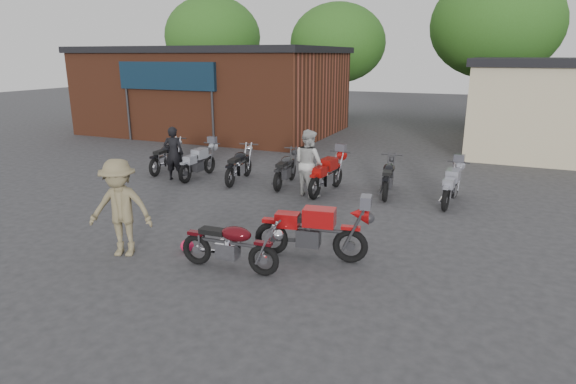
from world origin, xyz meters
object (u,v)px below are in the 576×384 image
at_px(person_tan, 120,208).
at_px(row_bike_2, 239,163).
at_px(sportbike, 313,229).
at_px(row_bike_3, 285,167).
at_px(vintage_motorcycle, 231,242).
at_px(row_bike_0, 166,155).
at_px(row_bike_5, 388,175).
at_px(helmet, 187,246).
at_px(row_bike_1, 198,161).
at_px(row_bike_6, 452,184).
at_px(person_dark, 174,154).
at_px(person_light, 309,163).
at_px(row_bike_4, 327,173).

relative_size(person_tan, row_bike_2, 0.97).
distance_m(sportbike, row_bike_3, 5.60).
xyz_separation_m(vintage_motorcycle, row_bike_0, (-6.01, 6.06, 0.02)).
bearing_deg(row_bike_5, person_tan, 141.51).
relative_size(helmet, row_bike_1, 0.14).
relative_size(row_bike_3, row_bike_6, 1.02).
bearing_deg(sportbike, row_bike_0, 136.59).
distance_m(row_bike_2, row_bike_3, 1.55).
xyz_separation_m(row_bike_0, row_bike_2, (2.97, -0.22, 0.01)).
bearing_deg(person_dark, row_bike_0, -59.96).
xyz_separation_m(helmet, row_bike_2, (-1.77, 5.44, 0.46)).
relative_size(vintage_motorcycle, sportbike, 0.88).
relative_size(person_tan, row_bike_5, 1.01).
relative_size(vintage_motorcycle, row_bike_5, 0.98).
height_order(sportbike, person_tan, person_tan).
xyz_separation_m(person_light, row_bike_4, (0.39, 0.47, -0.35)).
relative_size(person_light, row_bike_6, 0.99).
bearing_deg(person_dark, person_light, 162.13).
height_order(vintage_motorcycle, row_bike_3, row_bike_3).
bearing_deg(row_bike_4, sportbike, -157.91).
distance_m(person_light, row_bike_2, 2.67).
bearing_deg(sportbike, row_bike_1, 132.00).
bearing_deg(row_bike_4, row_bike_0, 93.36).
bearing_deg(row_bike_6, person_tan, 142.21).
xyz_separation_m(person_light, person_tan, (-1.90, -5.46, 0.04)).
xyz_separation_m(row_bike_3, row_bike_5, (3.12, 0.22, -0.00)).
bearing_deg(row_bike_1, helmet, -148.98).
xyz_separation_m(helmet, person_light, (0.81, 4.84, 0.82)).
relative_size(row_bike_1, row_bike_6, 1.02).
distance_m(row_bike_4, row_bike_5, 1.76).
relative_size(helmet, person_dark, 0.16).
bearing_deg(row_bike_6, vintage_motorcycle, 155.61).
bearing_deg(sportbike, row_bike_2, 122.92).
height_order(person_dark, row_bike_5, person_dark).
distance_m(person_tan, row_bike_2, 6.11).
height_order(person_light, row_bike_1, person_light).
bearing_deg(person_tan, vintage_motorcycle, -13.93).
distance_m(row_bike_0, row_bike_2, 2.97).
relative_size(row_bike_0, row_bike_3, 1.02).
bearing_deg(row_bike_0, row_bike_1, -109.15).
bearing_deg(helmet, person_dark, 128.16).
height_order(row_bike_5, row_bike_6, row_bike_5).
distance_m(row_bike_1, row_bike_4, 4.42).
distance_m(sportbike, row_bike_6, 5.35).
xyz_separation_m(helmet, row_bike_3, (-0.23, 5.58, 0.44)).
bearing_deg(person_light, row_bike_3, -5.28).
xyz_separation_m(helmet, person_dark, (-3.78, 4.81, 0.73)).
bearing_deg(row_bike_6, person_light, 105.83).
height_order(person_dark, row_bike_2, person_dark).
xyz_separation_m(vintage_motorcycle, person_light, (-0.46, 5.25, 0.39)).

